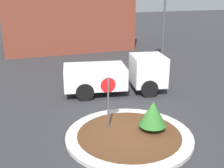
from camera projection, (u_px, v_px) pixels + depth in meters
The scene contains 7 objects.
ground_plane at pixel (129, 137), 11.23m from camera, with size 120.00×120.00×0.00m, color #2D2D30.
traffic_island at pixel (129, 136), 11.21m from camera, with size 5.06×5.06×0.15m.
stop_sign at pixel (108, 95), 11.31m from camera, with size 0.63×0.07×2.33m.
island_shrub at pixel (153, 113), 11.27m from camera, with size 1.11×1.11×1.26m.
utility_truck at pixel (117, 74), 15.84m from camera, with size 5.97×3.20×2.09m.
storefront_building at pixel (66, 12), 27.16m from camera, with size 11.99×6.07×7.11m.
light_pole at pixel (164, 14), 21.16m from camera, with size 0.70×0.30×6.64m.
Camera 1 is at (-4.04, -9.13, 5.62)m, focal length 45.00 mm.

